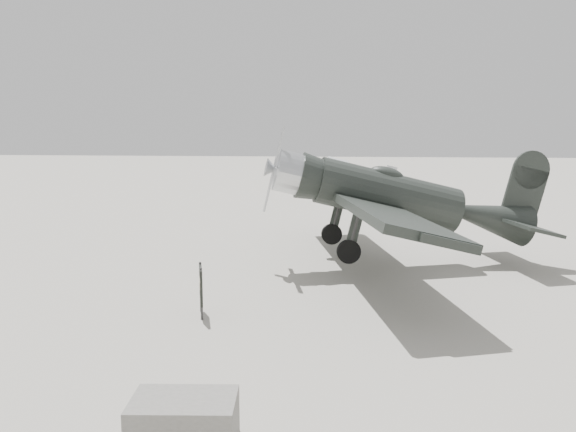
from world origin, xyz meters
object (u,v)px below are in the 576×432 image
object	(u,v)px
sign_board	(201,285)
highwing_monoplane	(346,169)
equipment_block	(184,423)
lowwing_monoplane	(400,199)

from	to	relation	value
sign_board	highwing_monoplane	bearing A→B (deg)	66.87
highwing_monoplane	sign_board	bearing A→B (deg)	-99.53
highwing_monoplane	equipment_block	xyz separation A→B (m)	(-2.16, -36.32, -1.38)
equipment_block	lowwing_monoplane	bearing A→B (deg)	70.89
equipment_block	sign_board	xyz separation A→B (m)	(-1.33, 5.99, 0.41)
highwing_monoplane	sign_board	world-z (taller)	highwing_monoplane
lowwing_monoplane	highwing_monoplane	xyz separation A→B (m)	(-2.02, 24.24, -0.58)
equipment_block	sign_board	size ratio (longest dim) A/B	1.17
sign_board	lowwing_monoplane	bearing A→B (deg)	31.26
highwing_monoplane	sign_board	size ratio (longest dim) A/B	7.42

